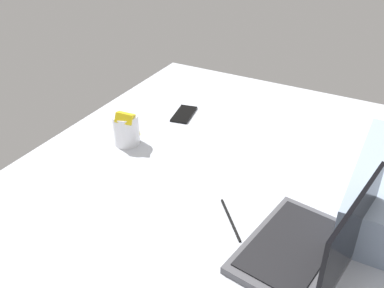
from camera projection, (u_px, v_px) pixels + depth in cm
name	position (u px, v px, depth cm)	size (l,w,h in cm)	color
bed_mattress	(223.00, 231.00, 125.86)	(180.00, 140.00, 18.00)	#B7BCC6
laptop	(311.00, 246.00, 101.99)	(36.16, 27.83, 23.00)	#4C4C51
snack_cup	(126.00, 128.00, 147.36)	(9.43, 9.06, 13.61)	silver
cell_phone	(184.00, 114.00, 168.32)	(6.80, 14.00, 0.80)	black
charger_cable	(230.00, 220.00, 116.11)	(17.00, 0.60, 0.60)	black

